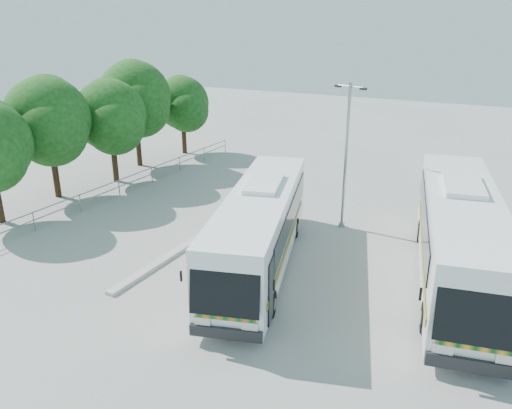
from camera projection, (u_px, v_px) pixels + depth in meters
The scene contains 10 objects.
ground at pixel (241, 248), 22.67m from camera, with size 100.00×100.00×0.00m, color #9C9C97.
kerb_divider at pixel (221, 223), 25.31m from camera, with size 0.40×16.00×0.15m, color #B2B2AD.
railing at pixel (130, 179), 30.15m from camera, with size 0.06×22.00×1.00m.
tree_far_b at pixel (49, 119), 27.84m from camera, with size 5.33×5.03×6.96m.
tree_far_c at pixel (111, 116), 30.79m from camera, with size 4.97×4.69×6.49m.
tree_far_d at pixel (135, 98), 34.19m from camera, with size 5.62×5.30×7.33m.
tree_far_e at pixel (183, 103), 37.93m from camera, with size 4.54×4.28×5.92m.
coach_main at pixel (260, 227), 20.46m from camera, with size 5.63×11.88×3.25m.
coach_adjacent at pixel (459, 235), 19.23m from camera, with size 5.11×13.03×3.55m.
lamppost at pixel (346, 151), 23.75m from camera, with size 1.69×0.71×7.10m.
Camera 1 is at (10.28, -17.86, 9.66)m, focal length 35.00 mm.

